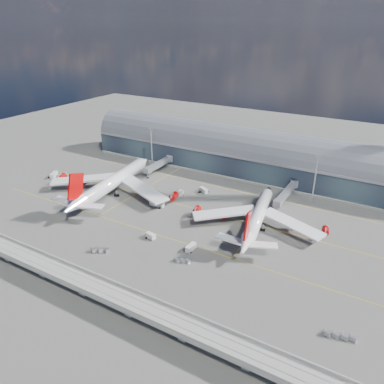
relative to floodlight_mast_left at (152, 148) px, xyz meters
The scene contains 19 objects.
ground 75.57m from the floodlight_mast_left, 47.73° to the right, with size 500.00×500.00×0.00m, color #474744.
taxi_lines 61.38m from the floodlight_mast_left, 33.34° to the right, with size 200.00×80.12×0.01m.
terminal 55.08m from the floodlight_mast_left, 24.69° to the left, with size 200.00×30.00×28.00m.
guideway 121.12m from the floodlight_mast_left, 65.56° to the right, with size 220.00×8.50×7.20m.
floodlight_mast_left is the anchor object (origin of this frame).
floodlight_mast_right 100.00m from the floodlight_mast_left, ahead, with size 3.00×0.70×25.70m.
airliner_left 43.21m from the floodlight_mast_left, 84.28° to the right, with size 73.80×77.65×23.69m.
airliner_right 92.85m from the floodlight_mast_left, 23.66° to the right, with size 61.36×64.20×20.45m.
jet_bridge_left 11.37m from the floodlight_mast_left, 14.32° to the right, with size 4.40×28.00×7.25m.
jet_bridge_right 88.38m from the floodlight_mast_left, ahead, with size 4.40×32.00×7.25m.
service_truck_0 60.63m from the floodlight_mast_left, 135.18° to the right, with size 5.34×7.34×2.93m.
service_truck_1 85.54m from the floodlight_mast_left, 54.84° to the right, with size 4.82×2.90×2.62m.
service_truck_2 55.80m from the floodlight_mast_left, 51.99° to the right, with size 7.75×2.97×2.74m.
service_truck_3 97.46m from the floodlight_mast_left, 45.04° to the right, with size 2.50×5.64×2.69m.
service_truck_4 47.28m from the floodlight_mast_left, 35.94° to the right, with size 2.65×5.12×2.93m.
service_truck_5 50.18m from the floodlight_mast_left, 19.40° to the right, with size 5.89×4.49×2.68m.
cargo_train_0 96.37m from the floodlight_mast_left, 67.03° to the right, with size 7.95×5.31×1.81m.
cargo_train_1 104.76m from the floodlight_mast_left, 48.02° to the right, with size 6.61×3.29×1.45m.
cargo_train_2 156.42m from the floodlight_mast_left, 33.60° to the right, with size 9.56×3.67×1.58m.
Camera 1 is at (83.43, -124.47, 85.46)m, focal length 35.00 mm.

